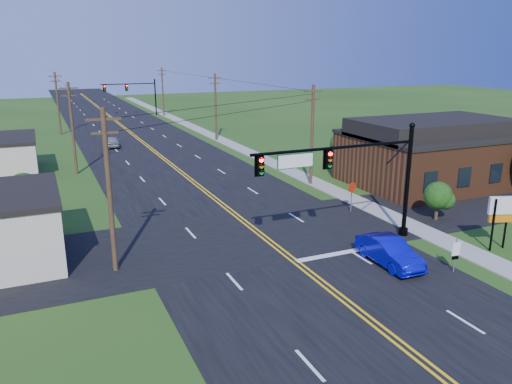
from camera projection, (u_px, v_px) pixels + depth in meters
name	position (u px, v px, depth m)	size (l,w,h in m)	color
ground	(365.00, 320.00, 22.59)	(260.00, 260.00, 0.00)	#204413
road_main	(142.00, 143.00, 66.63)	(16.00, 220.00, 0.04)	black
road_cross	(257.00, 234.00, 33.16)	(70.00, 10.00, 0.04)	black
sidewalk	(243.00, 150.00, 61.90)	(2.00, 160.00, 0.08)	gray
signal_mast_main	(350.00, 172.00, 30.04)	(11.30, 0.60, 7.48)	black
signal_mast_far	(132.00, 92.00, 93.56)	(10.98, 0.60, 7.48)	black
brick_building	(430.00, 158.00, 45.58)	(14.20, 11.20, 4.70)	#5A2F19
utility_pole_left_a	(109.00, 189.00, 26.43)	(1.80, 0.28, 9.00)	#362118
utility_pole_left_b	(72.00, 127.00, 48.46)	(1.80, 0.28, 9.00)	#362118
utility_pole_left_c	(58.00, 102.00, 72.24)	(1.80, 0.28, 9.00)	#362118
utility_pole_right_a	(312.00, 133.00, 44.50)	(1.80, 0.28, 9.00)	#362118
utility_pole_right_b	(216.00, 106.00, 67.41)	(1.80, 0.28, 9.00)	#362118
utility_pole_right_c	(163.00, 91.00, 93.83)	(1.80, 0.28, 9.00)	#362118
tree_right_back	(345.00, 144.00, 51.01)	(3.00, 3.00, 4.10)	#362118
shrub_corner	(438.00, 196.00, 35.51)	(2.00, 2.00, 2.86)	#362118
tree_left	(24.00, 189.00, 35.95)	(2.40, 2.40, 3.37)	#362118
blue_car	(389.00, 252.00, 28.26)	(1.62, 4.66, 1.53)	#080AB5
distant_car	(113.00, 142.00, 63.43)	(1.64, 4.08, 1.39)	#9FA0A4
route_sign	(456.00, 252.00, 27.15)	(0.51, 0.11, 2.05)	slate
stop_sign	(352.00, 191.00, 37.43)	(0.81, 0.28, 2.34)	slate
pylon_sign	(501.00, 211.00, 30.06)	(1.62, 0.78, 3.37)	black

